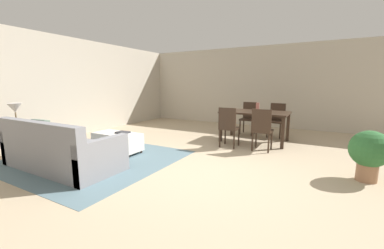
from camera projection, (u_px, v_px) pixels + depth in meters
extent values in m
plane|color=tan|center=(199.00, 172.00, 3.91)|extent=(10.80, 10.80, 0.00)
cube|color=#BCB2A0|center=(268.00, 87.00, 7.99)|extent=(9.00, 0.12, 2.70)
cube|color=#BCB2A0|center=(57.00, 87.00, 6.28)|extent=(0.12, 11.00, 2.70)
cube|color=slate|center=(94.00, 159.00, 4.62)|extent=(3.00, 2.80, 0.01)
cube|color=gray|center=(63.00, 155.00, 4.13)|extent=(2.16, 0.95, 0.42)
cube|color=gray|center=(37.00, 135.00, 3.72)|extent=(2.16, 0.16, 0.44)
cube|color=gray|center=(31.00, 143.00, 4.60)|extent=(0.14, 0.95, 0.62)
cube|color=gray|center=(103.00, 158.00, 3.63)|extent=(0.14, 0.95, 0.62)
cube|color=slate|center=(40.00, 131.00, 4.17)|extent=(0.41, 0.15, 0.41)
cube|color=slate|center=(69.00, 139.00, 3.74)|extent=(0.32, 0.11, 0.33)
cube|color=silver|center=(117.00, 141.00, 5.03)|extent=(1.05, 0.49, 0.36)
cylinder|color=#332319|center=(110.00, 146.00, 5.46)|extent=(0.05, 0.05, 0.06)
cylinder|color=#332319|center=(141.00, 151.00, 5.01)|extent=(0.05, 0.05, 0.06)
cylinder|color=#332319|center=(95.00, 150.00, 5.12)|extent=(0.05, 0.05, 0.06)
cylinder|color=#332319|center=(128.00, 156.00, 4.67)|extent=(0.05, 0.05, 0.06)
cube|color=olive|center=(18.00, 130.00, 4.71)|extent=(0.40, 0.40, 0.03)
cylinder|color=olive|center=(24.00, 141.00, 4.98)|extent=(0.04, 0.04, 0.51)
cylinder|color=olive|center=(33.00, 143.00, 4.82)|extent=(0.04, 0.04, 0.51)
cylinder|color=olive|center=(5.00, 144.00, 4.69)|extent=(0.04, 0.04, 0.51)
cylinder|color=olive|center=(14.00, 147.00, 4.53)|extent=(0.04, 0.04, 0.51)
cylinder|color=brown|center=(17.00, 129.00, 4.70)|extent=(0.16, 0.16, 0.02)
cylinder|color=brown|center=(16.00, 120.00, 4.68)|extent=(0.02, 0.02, 0.32)
cone|color=silver|center=(15.00, 108.00, 4.63)|extent=(0.26, 0.26, 0.18)
cube|color=#332319|center=(255.00, 112.00, 5.94)|extent=(1.61, 0.97, 0.04)
cube|color=#332319|center=(232.00, 123.00, 6.72)|extent=(0.07, 0.07, 0.72)
cube|color=#332319|center=(288.00, 127.00, 6.01)|extent=(0.07, 0.07, 0.72)
cube|color=#332319|center=(221.00, 127.00, 5.99)|extent=(0.07, 0.07, 0.72)
cube|color=#332319|center=(283.00, 133.00, 5.28)|extent=(0.07, 0.07, 0.72)
cube|color=#332319|center=(230.00, 128.00, 5.47)|extent=(0.40, 0.40, 0.04)
cube|color=#332319|center=(227.00, 118.00, 5.28)|extent=(0.40, 0.04, 0.47)
cylinder|color=#332319|center=(225.00, 136.00, 5.74)|extent=(0.04, 0.04, 0.41)
cylinder|color=#332319|center=(239.00, 137.00, 5.58)|extent=(0.04, 0.04, 0.41)
cylinder|color=#332319|center=(220.00, 138.00, 5.45)|extent=(0.04, 0.04, 0.41)
cylinder|color=#332319|center=(234.00, 140.00, 5.28)|extent=(0.04, 0.04, 0.41)
cube|color=#332319|center=(263.00, 131.00, 5.15)|extent=(0.41, 0.41, 0.04)
cube|color=#332319|center=(261.00, 120.00, 4.95)|extent=(0.40, 0.05, 0.47)
cylinder|color=#332319|center=(256.00, 139.00, 5.42)|extent=(0.04, 0.04, 0.41)
cylinder|color=#332319|center=(271.00, 140.00, 5.26)|extent=(0.04, 0.04, 0.41)
cylinder|color=#332319|center=(252.00, 142.00, 5.12)|extent=(0.04, 0.04, 0.41)
cylinder|color=#332319|center=(269.00, 144.00, 4.96)|extent=(0.04, 0.04, 0.41)
cube|color=#332319|center=(248.00, 119.00, 6.86)|extent=(0.40, 0.40, 0.04)
cube|color=#332319|center=(250.00, 110.00, 6.97)|extent=(0.40, 0.04, 0.47)
cylinder|color=#332319|center=(252.00, 129.00, 6.67)|extent=(0.04, 0.04, 0.41)
cylinder|color=#332319|center=(240.00, 127.00, 6.83)|extent=(0.04, 0.04, 0.41)
cylinder|color=#332319|center=(255.00, 127.00, 6.96)|extent=(0.04, 0.04, 0.41)
cylinder|color=#332319|center=(244.00, 126.00, 7.12)|extent=(0.04, 0.04, 0.41)
cube|color=#332319|center=(276.00, 122.00, 6.43)|extent=(0.43, 0.43, 0.04)
cube|color=#332319|center=(278.00, 112.00, 6.54)|extent=(0.40, 0.07, 0.47)
cylinder|color=#332319|center=(280.00, 132.00, 6.24)|extent=(0.04, 0.04, 0.41)
cylinder|color=#332319|center=(267.00, 130.00, 6.42)|extent=(0.04, 0.04, 0.41)
cylinder|color=#332319|center=(283.00, 130.00, 6.52)|extent=(0.04, 0.04, 0.41)
cylinder|color=#332319|center=(271.00, 128.00, 6.70)|extent=(0.04, 0.04, 0.41)
cylinder|color=#B26659|center=(258.00, 107.00, 5.88)|extent=(0.08, 0.08, 0.22)
cube|color=#333338|center=(123.00, 132.00, 4.99)|extent=(0.27, 0.21, 0.03)
cylinder|color=#996B4C|center=(367.00, 172.00, 3.55)|extent=(0.28, 0.28, 0.26)
sphere|color=#2D6633|center=(370.00, 149.00, 3.49)|extent=(0.55, 0.55, 0.55)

